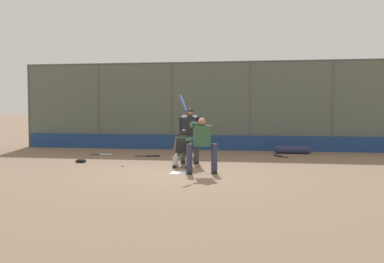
% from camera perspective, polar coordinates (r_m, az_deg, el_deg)
% --- Properties ---
extents(ground_plane, '(160.00, 160.00, 0.00)m').
position_cam_1_polar(ground_plane, '(11.86, -1.69, -5.33)').
color(ground_plane, '#7A604C').
extents(home_plate_marker, '(0.43, 0.43, 0.01)m').
position_cam_1_polar(home_plate_marker, '(11.86, -1.69, -5.30)').
color(home_plate_marker, white).
rests_on(home_plate_marker, ground_plane).
extents(backstop_fence, '(16.04, 0.08, 3.58)m').
position_cam_1_polar(backstop_fence, '(18.26, 2.37, 3.57)').
color(backstop_fence, '#515651').
rests_on(backstop_fence, ground_plane).
extents(padding_wall, '(15.64, 0.18, 0.59)m').
position_cam_1_polar(padding_wall, '(18.22, 2.32, -1.42)').
color(padding_wall, navy).
rests_on(padding_wall, ground_plane).
extents(bleachers_beyond, '(11.17, 3.05, 1.80)m').
position_cam_1_polar(bleachers_beyond, '(21.32, -0.30, 0.04)').
color(bleachers_beyond, slate).
rests_on(bleachers_beyond, ground_plane).
extents(batter_at_plate, '(1.07, 0.56, 2.07)m').
position_cam_1_polar(batter_at_plate, '(11.67, 1.19, -1.53)').
color(batter_at_plate, '#2D334C').
rests_on(batter_at_plate, ground_plane).
extents(catcher_behind_plate, '(0.59, 0.71, 1.10)m').
position_cam_1_polar(catcher_behind_plate, '(12.94, -1.14, -2.08)').
color(catcher_behind_plate, '#B7B7BC').
rests_on(catcher_behind_plate, ground_plane).
extents(umpire_home, '(0.69, 0.44, 1.69)m').
position_cam_1_polar(umpire_home, '(13.72, -0.29, -0.37)').
color(umpire_home, '#333333').
rests_on(umpire_home, ground_plane).
extents(spare_bat_near_backstop, '(0.83, 0.07, 0.07)m').
position_cam_1_polar(spare_bat_near_backstop, '(16.42, -11.08, -2.90)').
color(spare_bat_near_backstop, black).
rests_on(spare_bat_near_backstop, ground_plane).
extents(spare_bat_by_padding, '(0.81, 0.34, 0.07)m').
position_cam_1_polar(spare_bat_by_padding, '(15.78, -5.24, -3.10)').
color(spare_bat_by_padding, black).
rests_on(spare_bat_by_padding, ground_plane).
extents(spare_bat_third_base_side, '(0.46, 0.78, 0.07)m').
position_cam_1_polar(spare_bat_third_base_side, '(15.98, 10.96, -3.06)').
color(spare_bat_third_base_side, black).
rests_on(spare_bat_third_base_side, ground_plane).
extents(fielding_glove_on_dirt, '(0.33, 0.25, 0.12)m').
position_cam_1_polar(fielding_glove_on_dirt, '(14.51, -13.93, -3.63)').
color(fielding_glove_on_dirt, black).
rests_on(fielding_glove_on_dirt, ground_plane).
extents(baseball_loose, '(0.07, 0.07, 0.07)m').
position_cam_1_polar(baseball_loose, '(13.33, -8.83, -4.26)').
color(baseball_loose, white).
rests_on(baseball_loose, ground_plane).
extents(equipment_bag_dugout_side, '(1.37, 0.30, 0.30)m').
position_cam_1_polar(equipment_bag_dugout_side, '(17.11, 12.66, -2.27)').
color(equipment_bag_dugout_side, navy).
rests_on(equipment_bag_dugout_side, ground_plane).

